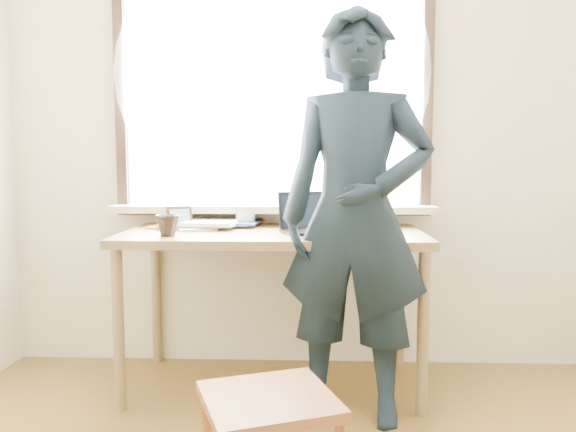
{
  "coord_description": "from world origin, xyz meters",
  "views": [
    {
      "loc": [
        0.01,
        -1.29,
        1.2
      ],
      "look_at": [
        -0.07,
        0.95,
        0.98
      ],
      "focal_mm": 35.0,
      "sensor_mm": 36.0,
      "label": 1
    }
  ],
  "objects_px": {
    "desk": "(273,247)",
    "work_chair": "(269,415)",
    "laptop": "(310,223)",
    "mug_white": "(246,219)",
    "mug_dark": "(168,226)",
    "person": "(356,217)"
  },
  "relations": [
    {
      "from": "person",
      "to": "work_chair",
      "type": "bearing_deg",
      "value": -103.26
    },
    {
      "from": "mug_dark",
      "to": "person",
      "type": "xyz_separation_m",
      "value": [
        0.91,
        -0.13,
        0.06
      ]
    },
    {
      "from": "mug_white",
      "to": "desk",
      "type": "bearing_deg",
      "value": -49.86
    },
    {
      "from": "mug_white",
      "to": "work_chair",
      "type": "bearing_deg",
      "value": -80.4
    },
    {
      "from": "desk",
      "to": "mug_white",
      "type": "relative_size",
      "value": 14.32
    },
    {
      "from": "desk",
      "to": "work_chair",
      "type": "bearing_deg",
      "value": -87.16
    },
    {
      "from": "laptop",
      "to": "person",
      "type": "distance_m",
      "value": 0.38
    },
    {
      "from": "desk",
      "to": "mug_dark",
      "type": "height_order",
      "value": "mug_dark"
    },
    {
      "from": "mug_white",
      "to": "laptop",
      "type": "bearing_deg",
      "value": -33.3
    },
    {
      "from": "mug_dark",
      "to": "work_chair",
      "type": "xyz_separation_m",
      "value": [
        0.56,
        -0.92,
        -0.53
      ]
    },
    {
      "from": "desk",
      "to": "mug_dark",
      "type": "distance_m",
      "value": 0.57
    },
    {
      "from": "laptop",
      "to": "mug_white",
      "type": "distance_m",
      "value": 0.44
    },
    {
      "from": "laptop",
      "to": "work_chair",
      "type": "bearing_deg",
      "value": -97.16
    },
    {
      "from": "desk",
      "to": "work_chair",
      "type": "distance_m",
      "value": 1.2
    },
    {
      "from": "laptop",
      "to": "mug_dark",
      "type": "relative_size",
      "value": 3.23
    },
    {
      "from": "desk",
      "to": "mug_white",
      "type": "distance_m",
      "value": 0.29
    },
    {
      "from": "desk",
      "to": "work_chair",
      "type": "relative_size",
      "value": 2.93
    },
    {
      "from": "laptop",
      "to": "person",
      "type": "bearing_deg",
      "value": -56.62
    },
    {
      "from": "desk",
      "to": "mug_white",
      "type": "bearing_deg",
      "value": 130.14
    },
    {
      "from": "work_chair",
      "to": "person",
      "type": "bearing_deg",
      "value": 66.22
    },
    {
      "from": "laptop",
      "to": "work_chair",
      "type": "xyz_separation_m",
      "value": [
        -0.14,
        -1.1,
        -0.52
      ]
    },
    {
      "from": "mug_white",
      "to": "person",
      "type": "relative_size",
      "value": 0.06
    }
  ]
}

